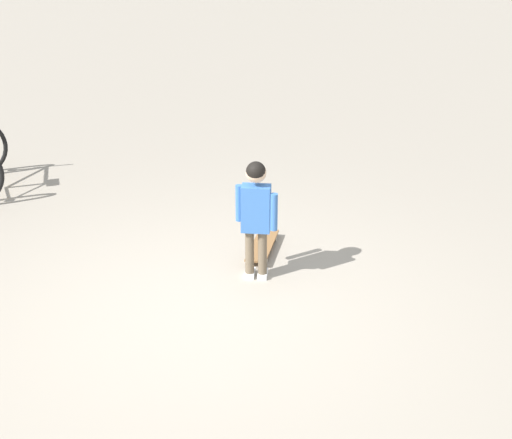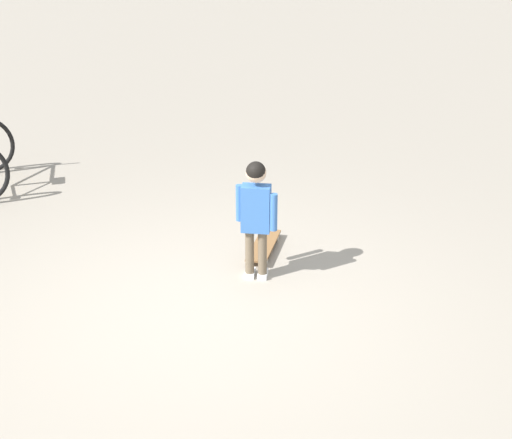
# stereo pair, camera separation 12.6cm
# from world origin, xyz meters

# --- Properties ---
(ground_plane) EXTENTS (50.00, 50.00, 0.00)m
(ground_plane) POSITION_xyz_m (0.00, 0.00, 0.00)
(ground_plane) COLOR #9E9384
(child_person) EXTENTS (0.28, 0.34, 1.06)m
(child_person) POSITION_xyz_m (-0.58, -0.44, 0.66)
(child_person) COLOR brown
(child_person) RESTS_ON ground
(skateboard) EXTENTS (0.52, 0.70, 0.07)m
(skateboard) POSITION_xyz_m (-0.80, -0.91, 0.06)
(skateboard) COLOR olive
(skateboard) RESTS_ON ground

